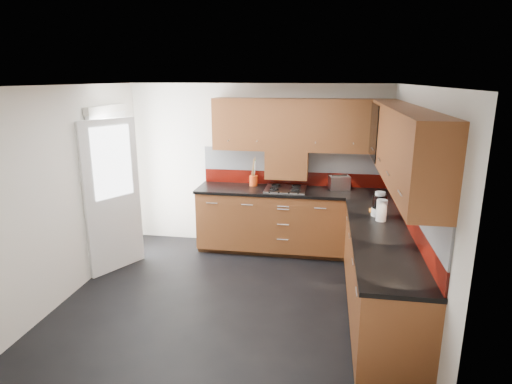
% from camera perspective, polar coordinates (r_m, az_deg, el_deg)
% --- Properties ---
extents(room, '(4.00, 3.80, 2.64)m').
position_cam_1_polar(room, '(4.57, -3.37, 2.66)').
color(room, black).
extents(base_cabinets, '(2.70, 3.20, 0.95)m').
position_cam_1_polar(base_cabinets, '(5.47, 9.55, -7.08)').
color(base_cabinets, brown).
rests_on(base_cabinets, room).
extents(countertop, '(2.72, 3.22, 0.04)m').
position_cam_1_polar(countertop, '(5.30, 9.63, -2.29)').
color(countertop, black).
rests_on(countertop, base_cabinets).
extents(backsplash, '(2.70, 3.20, 0.54)m').
position_cam_1_polar(backsplash, '(5.44, 12.10, 1.22)').
color(backsplash, maroon).
rests_on(backsplash, countertop).
extents(upper_cabinets, '(2.50, 3.20, 0.72)m').
position_cam_1_polar(upper_cabinets, '(5.18, 12.03, 7.63)').
color(upper_cabinets, brown).
rests_on(upper_cabinets, room).
extents(extractor_hood, '(0.60, 0.33, 0.40)m').
position_cam_1_polar(extractor_hood, '(6.14, 4.13, 3.73)').
color(extractor_hood, brown).
rests_on(extractor_hood, room).
extents(glass_cabinet, '(0.32, 0.80, 0.66)m').
position_cam_1_polar(glass_cabinet, '(5.51, 16.97, 8.00)').
color(glass_cabinet, black).
rests_on(glass_cabinet, room).
extents(back_door, '(0.42, 1.19, 2.04)m').
position_cam_1_polar(back_door, '(5.99, -18.54, 0.27)').
color(back_door, white).
rests_on(back_door, room).
extents(gas_hob, '(0.57, 0.50, 0.04)m').
position_cam_1_polar(gas_hob, '(6.05, 3.93, 0.41)').
color(gas_hob, silver).
rests_on(gas_hob, countertop).
extents(utensil_pot, '(0.12, 0.12, 0.42)m').
position_cam_1_polar(utensil_pot, '(6.26, -0.34, 1.72)').
color(utensil_pot, '#D14313').
rests_on(utensil_pot, countertop).
extents(toaster, '(0.32, 0.24, 0.20)m').
position_cam_1_polar(toaster, '(6.16, 11.03, 1.23)').
color(toaster, silver).
rests_on(toaster, countertop).
extents(food_processor, '(0.17, 0.17, 0.28)m').
position_cam_1_polar(food_processor, '(5.08, 16.12, -1.67)').
color(food_processor, white).
rests_on(food_processor, countertop).
extents(paper_towel, '(0.14, 0.14, 0.24)m').
position_cam_1_polar(paper_towel, '(4.91, 16.40, -2.36)').
color(paper_towel, white).
rests_on(paper_towel, countertop).
extents(orange_cloth, '(0.16, 0.14, 0.02)m').
position_cam_1_polar(orange_cloth, '(5.27, 15.63, -2.42)').
color(orange_cloth, orange).
rests_on(orange_cloth, countertop).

